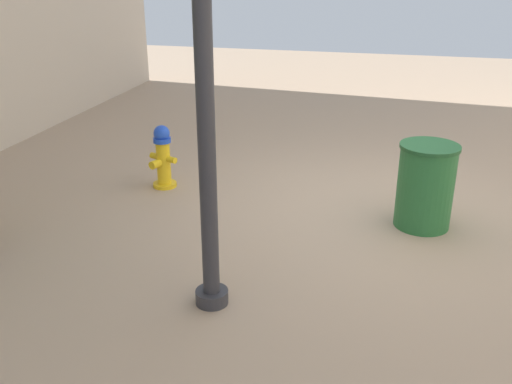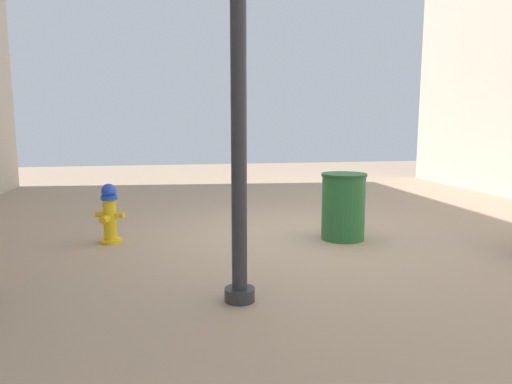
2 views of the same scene
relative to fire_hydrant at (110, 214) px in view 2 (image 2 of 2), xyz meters
name	(u,v)px [view 2 (image 2 of 2)]	position (x,y,z in m)	size (l,w,h in m)	color
ground_plane	(290,236)	(-2.50, 0.08, -0.40)	(23.40, 23.40, 0.00)	tan
fire_hydrant	(110,214)	(0.00, 0.00, 0.00)	(0.40, 0.37, 0.81)	gold
street_lamp	(238,11)	(-1.42, 2.38, 2.15)	(0.36, 0.36, 4.13)	#2D2D33
trash_bin	(343,206)	(-3.18, 0.38, 0.06)	(0.63, 0.63, 0.92)	#266633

